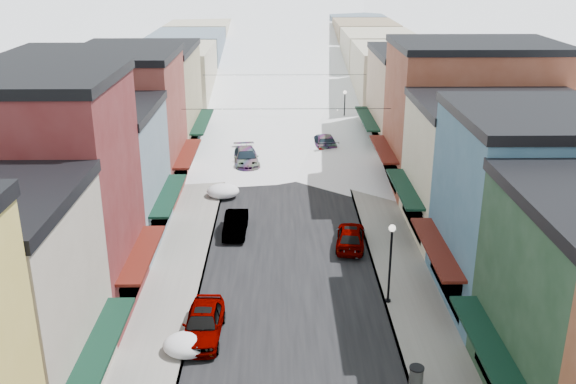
{
  "coord_description": "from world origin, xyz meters",
  "views": [
    {
      "loc": [
        -0.56,
        -9.2,
        17.59
      ],
      "look_at": [
        0.0,
        30.91,
        2.65
      ],
      "focal_mm": 40.0,
      "sensor_mm": 36.0,
      "label": 1
    }
  ],
  "objects_px": {
    "car_silver_sedan": "(203,323)",
    "streetlamp_near": "(391,254)",
    "trash_can": "(416,378)",
    "car_dark_hatch": "(236,224)"
  },
  "relations": [
    {
      "from": "car_silver_sedan",
      "to": "streetlamp_near",
      "type": "height_order",
      "value": "streetlamp_near"
    },
    {
      "from": "car_silver_sedan",
      "to": "trash_can",
      "type": "xyz_separation_m",
      "value": [
        9.5,
        -4.33,
        -0.07
      ]
    },
    {
      "from": "car_dark_hatch",
      "to": "trash_can",
      "type": "relative_size",
      "value": 3.8
    },
    {
      "from": "car_silver_sedan",
      "to": "car_dark_hatch",
      "type": "xyz_separation_m",
      "value": [
        0.79,
        12.35,
        -0.1
      ]
    },
    {
      "from": "car_silver_sedan",
      "to": "streetlamp_near",
      "type": "distance_m",
      "value": 10.2
    },
    {
      "from": "car_dark_hatch",
      "to": "trash_can",
      "type": "bearing_deg",
      "value": -61.08
    },
    {
      "from": "car_silver_sedan",
      "to": "trash_can",
      "type": "relative_size",
      "value": 4.2
    },
    {
      "from": "trash_can",
      "to": "streetlamp_near",
      "type": "xyz_separation_m",
      "value": [
        -0.0,
        7.34,
        2.25
      ]
    },
    {
      "from": "car_dark_hatch",
      "to": "streetlamp_near",
      "type": "distance_m",
      "value": 12.98
    },
    {
      "from": "car_silver_sedan",
      "to": "car_dark_hatch",
      "type": "height_order",
      "value": "car_silver_sedan"
    }
  ]
}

